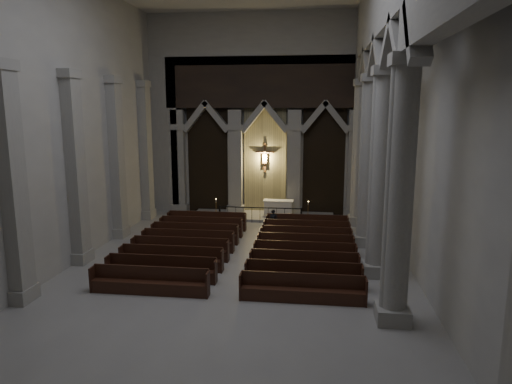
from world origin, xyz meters
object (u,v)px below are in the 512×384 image
altar_rail (260,212)px  candle_stand_right (308,216)px  altar (278,208)px  candle_stand_left (216,214)px  worshipper (273,221)px  pews (244,250)px

altar_rail → candle_stand_right: 2.80m
altar → candle_stand_left: 3.74m
candle_stand_right → worshipper: 3.01m
candle_stand_left → pews: 7.24m
candle_stand_right → worshipper: size_ratio=1.02×
pews → candle_stand_left: bearing=111.8°
pews → worshipper: (0.93, 4.33, 0.29)m
altar_rail → worshipper: (0.93, -1.82, -0.02)m
candle_stand_left → worshipper: candle_stand_left is taller
altar_rail → worshipper: 2.04m
altar → candle_stand_left: candle_stand_left is taller
altar → pews: altar is taller
candle_stand_left → candle_stand_right: bearing=0.2°
candle_stand_right → pews: bearing=-112.0°
candle_stand_right → worshipper: (-1.80, -2.40, 0.27)m
altar_rail → candle_stand_left: (-2.69, 0.57, -0.29)m
worshipper → altar: bearing=89.7°
altar → candle_stand_right: 2.01m
altar → candle_stand_left: size_ratio=1.44×
candle_stand_left → pews: candle_stand_left is taller
candle_stand_left → pews: (2.69, -6.72, -0.02)m
pews → worshipper: size_ratio=8.04×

